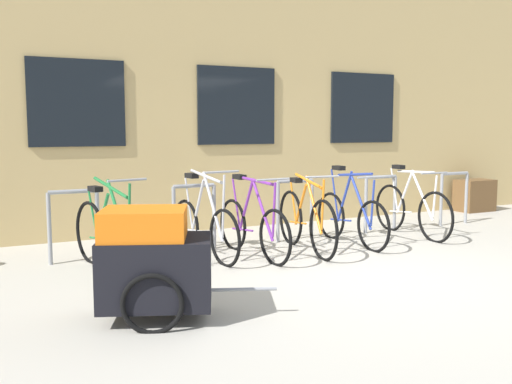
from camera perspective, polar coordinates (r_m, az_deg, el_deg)
ground_plane at (r=6.43m, az=10.04°, el=-7.93°), size 42.00×42.00×0.00m
storefront_building at (r=12.74m, az=-9.43°, el=10.47°), size 28.00×7.94×5.00m
bike_rack at (r=8.06m, az=3.91°, el=-1.14°), size 6.60×0.05×0.87m
bicycle_purple at (r=7.05m, az=-0.34°, el=-3.42°), size 0.44×1.70×1.02m
bicycle_green at (r=6.54m, az=-14.39°, el=-4.21°), size 0.56×1.72×1.08m
bicycle_orange at (r=7.37m, az=4.98°, el=-2.84°), size 0.44×1.76×1.03m
bicycle_silver at (r=7.01m, az=-5.19°, el=-3.44°), size 0.44×1.66×1.11m
bicycle_blue at (r=7.90m, az=9.41°, el=-2.42°), size 0.44×1.68×1.07m
bicycle_white at (r=8.71m, az=15.20°, el=-1.64°), size 0.44×1.76×1.04m
bike_trailer at (r=4.82m, az=-10.15°, el=-6.84°), size 1.46×0.90×0.94m
planter_box at (r=11.65m, az=20.91°, el=-0.32°), size 0.70×0.44×0.60m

